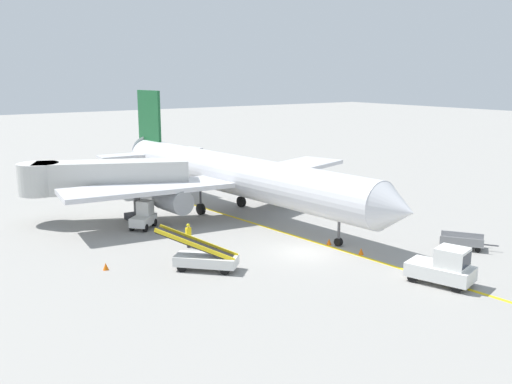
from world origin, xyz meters
name	(u,v)px	position (x,y,z in m)	size (l,w,h in m)	color
ground_plane	(305,252)	(0.00, 0.00, 0.00)	(300.00, 300.00, 0.00)	gray
taxi_line_yellow	(280,231)	(1.73, 5.00, 0.00)	(0.30, 80.00, 0.01)	yellow
airliner	(232,174)	(1.68, 11.80, 3.42)	(28.48, 35.34, 10.10)	silver
jet_bridge	(96,178)	(-8.51, 16.04, 3.54)	(12.75, 7.73, 4.85)	beige
pushback_tug	(444,267)	(2.75, -8.95, 0.99)	(2.86, 4.00, 2.20)	silver
baggage_tug_near_wing	(144,216)	(-6.32, 11.84, 0.93)	(2.65, 2.57, 2.10)	silver
belt_loader_forward_hold	(204,257)	(-7.21, 0.87, 0.78)	(4.38, 4.46, 2.59)	silver
baggage_cart_loaded	(462,242)	(9.40, -5.39, 0.47)	(2.86, 3.56, 0.94)	#A5A5A8
ground_crew_marshaller	(188,235)	(-5.88, 5.40, 0.91)	(0.36, 0.24, 1.70)	#26262D
safety_cone_nose_left	(361,251)	(2.76, -2.45, 0.22)	(0.36, 0.36, 0.44)	orange
safety_cone_nose_right	(106,266)	(-12.17, 4.25, 0.22)	(0.36, 0.36, 0.44)	orange
safety_cone_wingtip_left	(329,242)	(2.49, 0.39, 0.22)	(0.36, 0.36, 0.44)	orange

